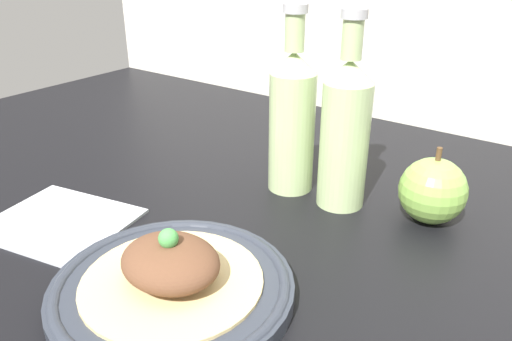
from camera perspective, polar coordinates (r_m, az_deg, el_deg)
ground_plane at (r=64.30cm, az=3.61°, el=-9.97°), size 180.00×110.00×4.00cm
plate at (r=54.94cm, az=-9.50°, el=-13.09°), size 25.83×25.83×2.27cm
plated_food at (r=53.30cm, az=-9.71°, el=-10.74°), size 19.24×19.24×6.53cm
cider_bottle_left at (r=72.88cm, az=4.15°, el=5.94°), size 6.74×6.74×27.05cm
cider_bottle_right at (r=68.86cm, az=10.42°, el=4.43°), size 6.74×6.74×27.05cm
apple at (r=70.15cm, az=19.54°, el=-2.18°), size 8.92×8.92×10.62cm
napkin at (r=72.27cm, az=-21.53°, el=-5.36°), size 20.60×18.49×0.80cm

